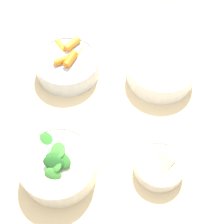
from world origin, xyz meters
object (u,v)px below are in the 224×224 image
Objects in this scene: bowl_greens at (59,165)px; bowl_beans_hotdog at (161,71)px; bowl_cookies at (159,166)px; bowl_carrots at (68,64)px.

bowl_greens reaches higher than bowl_beans_hotdog.
bowl_carrots is at bearing 134.81° from bowl_cookies.
bowl_beans_hotdog is 1.59× the size of bowl_cookies.
bowl_beans_hotdog is at bearing 1.69° from bowl_carrots.
bowl_cookies is at bearing -88.75° from bowl_beans_hotdog.
bowl_carrots is 0.30m from bowl_greens.
bowl_beans_hotdog is (0.23, 0.31, -0.01)m from bowl_greens.
bowl_greens reaches higher than bowl_carrots.
bowl_carrots is 0.26m from bowl_beans_hotdog.
bowl_greens is at bearing -172.42° from bowl_cookies.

